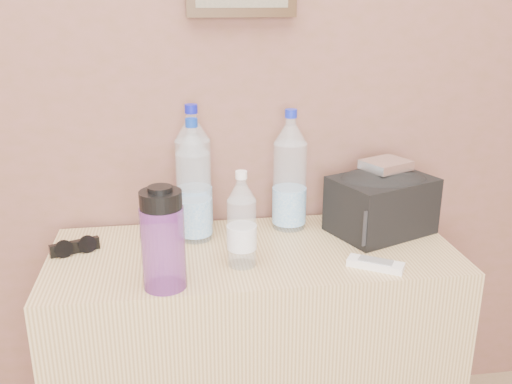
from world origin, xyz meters
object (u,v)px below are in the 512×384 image
nalgene_bottle (163,239)px  toiletry_bag (382,201)px  foil_packet (386,165)px  pet_large_c (290,177)px  ac_remote (376,264)px  dresser (254,357)px  sunglasses (75,247)px  pet_small (242,225)px  pet_large_a (194,187)px  pet_large_b (194,176)px

nalgene_bottle → toiletry_bag: bearing=21.6°
nalgene_bottle → foil_packet: 0.68m
toiletry_bag → foil_packet: 0.11m
pet_large_c → nalgene_bottle: (-0.36, -0.32, -0.03)m
toiletry_bag → foil_packet: (0.01, 0.01, 0.11)m
nalgene_bottle → ac_remote: bearing=2.1°
dresser → pet_large_c: size_ratio=3.10×
nalgene_bottle → sunglasses: 0.34m
sunglasses → nalgene_bottle: bearing=-64.6°
dresser → pet_large_c: 0.53m
dresser → pet_small: size_ratio=4.37×
foil_packet → pet_large_a: bearing=178.1°
pet_large_a → nalgene_bottle: (-0.08, -0.27, -0.03)m
dresser → pet_small: (-0.04, -0.08, 0.45)m
pet_large_a → nalgene_bottle: bearing=-107.1°
pet_large_a → sunglasses: (-0.32, -0.05, -0.13)m
pet_large_c → nalgene_bottle: bearing=-138.8°
ac_remote → foil_packet: size_ratio=1.15×
pet_large_c → nalgene_bottle: 0.48m
dresser → toiletry_bag: toiletry_bag is taller
dresser → pet_large_b: 0.55m
pet_large_c → pet_small: bearing=-126.3°
toiletry_bag → pet_large_b: bearing=147.4°
pet_large_a → dresser: bearing=-34.3°
toiletry_bag → ac_remote: bearing=-134.5°
nalgene_bottle → foil_packet: nalgene_bottle is taller
dresser → nalgene_bottle: 0.55m
nalgene_bottle → dresser: bearing=36.0°
dresser → pet_small: bearing=-116.8°
dresser → foil_packet: (0.39, 0.09, 0.54)m
pet_small → toiletry_bag: bearing=20.3°
pet_large_b → ac_remote: pet_large_b is taller
dresser → pet_large_c: pet_large_c is taller
nalgene_bottle → pet_large_b: bearing=75.7°
pet_large_a → pet_large_c: pet_large_c is taller
sunglasses → ac_remote: 0.79m
pet_large_b → foil_packet: 0.55m
sunglasses → pet_large_a: bearing=-12.6°
pet_large_b → ac_remote: size_ratio=2.63×
pet_large_b → ac_remote: (0.44, -0.32, -0.15)m
nalgene_bottle → sunglasses: nalgene_bottle is taller
sunglasses → foil_packet: size_ratio=1.07×
pet_small → sunglasses: pet_small is taller
foil_packet → pet_large_c: bearing=166.9°
foil_packet → ac_remote: bearing=-113.3°
pet_large_b → pet_small: bearing=-67.4°
sunglasses → toiletry_bag: 0.86m
nalgene_bottle → toiletry_bag: nalgene_bottle is taller
pet_small → foil_packet: bearing=21.3°
nalgene_bottle → sunglasses: size_ratio=1.91×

